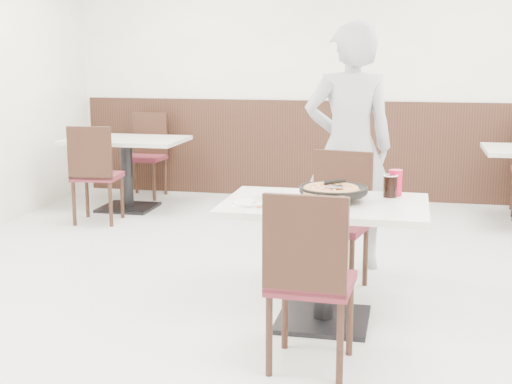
% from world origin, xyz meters
% --- Properties ---
extents(floor, '(7.00, 7.00, 0.00)m').
position_xyz_m(floor, '(0.00, 0.00, 0.00)').
color(floor, '#B7B7B2').
rests_on(floor, ground).
extents(wall_back, '(6.00, 0.04, 2.80)m').
position_xyz_m(wall_back, '(0.00, 3.50, 1.40)').
color(wall_back, beige).
rests_on(wall_back, floor).
extents(wainscot_back, '(5.90, 0.03, 1.10)m').
position_xyz_m(wainscot_back, '(0.00, 3.48, 0.55)').
color(wainscot_back, black).
rests_on(wainscot_back, floor).
extents(main_table, '(1.21, 0.82, 0.75)m').
position_xyz_m(main_table, '(0.33, -0.35, 0.38)').
color(main_table, silver).
rests_on(main_table, floor).
extents(chair_near, '(0.44, 0.44, 0.95)m').
position_xyz_m(chair_near, '(0.34, -0.97, 0.47)').
color(chair_near, black).
rests_on(chair_near, floor).
extents(chair_far, '(0.49, 0.49, 0.95)m').
position_xyz_m(chair_far, '(0.33, 0.27, 0.47)').
color(chair_far, black).
rests_on(chair_far, floor).
extents(trivet, '(0.12, 0.12, 0.04)m').
position_xyz_m(trivet, '(0.33, -0.30, 0.77)').
color(trivet, black).
rests_on(trivet, main_table).
extents(pizza_pan, '(0.37, 0.37, 0.01)m').
position_xyz_m(pizza_pan, '(0.38, -0.31, 0.79)').
color(pizza_pan, black).
rests_on(pizza_pan, trivet).
extents(pizza, '(0.36, 0.36, 0.02)m').
position_xyz_m(pizza, '(0.37, -0.34, 0.81)').
color(pizza, '#B17A47').
rests_on(pizza, pizza_pan).
extents(pizza_server, '(0.10, 0.12, 0.00)m').
position_xyz_m(pizza_server, '(0.39, -0.33, 0.84)').
color(pizza_server, silver).
rests_on(pizza_server, pizza).
extents(napkin, '(0.19, 0.19, 0.00)m').
position_xyz_m(napkin, '(-0.10, -0.52, 0.75)').
color(napkin, white).
rests_on(napkin, main_table).
extents(side_plate, '(0.20, 0.20, 0.01)m').
position_xyz_m(side_plate, '(-0.09, -0.50, 0.76)').
color(side_plate, silver).
rests_on(side_plate, napkin).
extents(fork, '(0.05, 0.17, 0.00)m').
position_xyz_m(fork, '(-0.04, -0.47, 0.77)').
color(fork, silver).
rests_on(fork, side_plate).
extents(cola_glass, '(0.08, 0.08, 0.13)m').
position_xyz_m(cola_glass, '(0.70, -0.11, 0.81)').
color(cola_glass, black).
rests_on(cola_glass, main_table).
extents(red_cup, '(0.09, 0.09, 0.16)m').
position_xyz_m(red_cup, '(0.73, -0.05, 0.83)').
color(red_cup, '#B60B2D').
rests_on(red_cup, main_table).
extents(diner_person, '(0.77, 0.61, 1.85)m').
position_xyz_m(diner_person, '(0.37, 0.84, 0.92)').
color(diner_person, '#B3B3B7').
rests_on(diner_person, floor).
extents(bg_table_left, '(1.28, 0.92, 0.75)m').
position_xyz_m(bg_table_left, '(-2.08, 2.44, 0.38)').
color(bg_table_left, silver).
rests_on(bg_table_left, floor).
extents(bg_chair_left_near, '(0.46, 0.46, 0.95)m').
position_xyz_m(bg_chair_left_near, '(-2.13, 1.83, 0.47)').
color(bg_chair_left_near, black).
rests_on(bg_chair_left_near, floor).
extents(bg_chair_left_far, '(0.43, 0.43, 0.95)m').
position_xyz_m(bg_chair_left_far, '(-2.13, 3.08, 0.47)').
color(bg_chair_left_far, black).
rests_on(bg_chair_left_far, floor).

